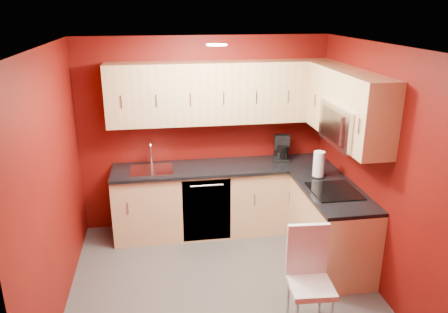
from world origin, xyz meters
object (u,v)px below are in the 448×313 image
object	(u,v)px
microwave	(350,125)
coffee_maker	(282,149)
paper_towel	(319,164)
dining_chair	(311,281)
sink	(152,167)
napkin_holder	(282,157)

from	to	relation	value
microwave	coffee_maker	xyz separation A→B (m)	(-0.40, 1.07, -0.59)
paper_towel	coffee_maker	bearing A→B (deg)	113.49
coffee_maker	paper_towel	xyz separation A→B (m)	(0.27, -0.62, -0.01)
microwave	dining_chair	xyz separation A→B (m)	(-0.69, -0.96, -1.18)
sink	napkin_holder	bearing A→B (deg)	1.31
sink	dining_chair	world-z (taller)	sink
microwave	napkin_holder	size ratio (longest dim) A/B	5.99
coffee_maker	dining_chair	world-z (taller)	coffee_maker
dining_chair	paper_towel	bearing A→B (deg)	72.49
coffee_maker	paper_towel	bearing A→B (deg)	-54.71
napkin_holder	paper_towel	size ratio (longest dim) A/B	0.41
napkin_holder	paper_towel	world-z (taller)	paper_towel
microwave	coffee_maker	world-z (taller)	microwave
sink	dining_chair	distance (m)	2.46
paper_towel	dining_chair	world-z (taller)	paper_towel
coffee_maker	dining_chair	bearing A→B (deg)	-86.34
sink	dining_chair	size ratio (longest dim) A/B	0.54
napkin_holder	coffee_maker	bearing A→B (deg)	72.69
microwave	coffee_maker	distance (m)	1.28
sink	microwave	bearing A→B (deg)	-25.60
microwave	coffee_maker	bearing A→B (deg)	110.76
napkin_holder	sink	bearing A→B (deg)	-178.69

